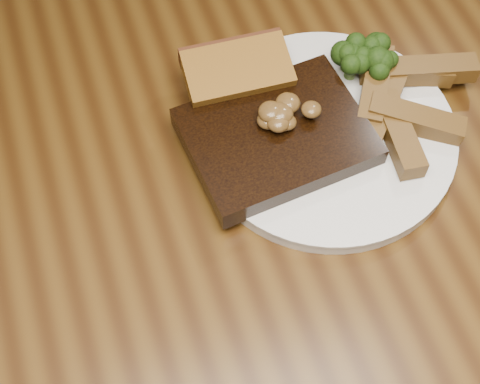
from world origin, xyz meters
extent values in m
cube|color=#432A0D|center=(0.00, 0.00, 0.73)|extent=(1.60, 0.90, 0.04)
cylinder|color=black|center=(-0.21, 0.90, 0.21)|extent=(0.04, 0.04, 0.43)
cylinder|color=black|center=(0.15, 0.55, 0.21)|extent=(0.04, 0.04, 0.43)
cylinder|color=black|center=(-0.21, 0.55, 0.21)|extent=(0.04, 0.04, 0.43)
cylinder|color=silver|center=(0.11, 0.06, 0.76)|extent=(0.29, 0.29, 0.01)
cube|color=black|center=(0.05, 0.06, 0.77)|extent=(0.19, 0.15, 0.03)
cube|color=beige|center=(0.05, 0.00, 0.77)|extent=(0.14, 0.03, 0.02)
cube|color=#8C5E19|center=(0.04, 0.14, 0.77)|extent=(0.11, 0.07, 0.02)
camera|label=1|loc=(-0.10, -0.28, 1.33)|focal=50.00mm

